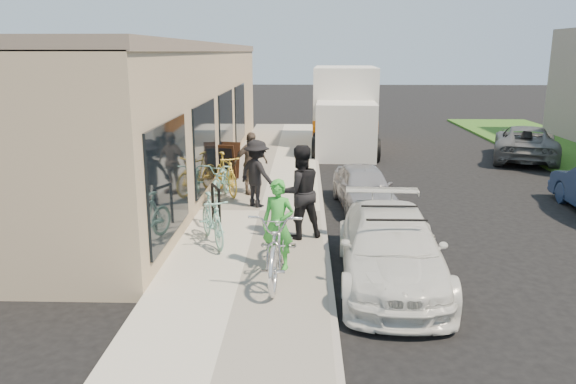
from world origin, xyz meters
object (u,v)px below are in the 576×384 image
object	(u,v)px
tandem_bike	(279,241)
bystander_b	(251,163)
bystander_a	(257,173)
moving_truck	(345,112)
woman_rider	(278,225)
man_standing	(300,192)
sedan_white	(391,248)
cruiser_bike_a	(212,219)
sandwich_board	(227,161)
far_car_gray	(525,143)
sedan_silver	(364,186)
cruiser_bike_c	(226,174)
bike_rack	(216,202)
cruiser_bike_b	(222,180)

from	to	relation	value
tandem_bike	bystander_b	bearing A→B (deg)	102.75
bystander_a	moving_truck	bearing A→B (deg)	-65.38
moving_truck	bystander_b	distance (m)	9.34
woman_rider	man_standing	distance (m)	1.81
sedan_white	cruiser_bike_a	size ratio (longest dim) A/B	2.63
man_standing	sandwich_board	bearing A→B (deg)	-88.87
far_car_gray	man_standing	bearing A→B (deg)	68.05
woman_rider	bystander_a	xyz separation A→B (m)	(-0.73, 4.18, 0.03)
tandem_bike	cruiser_bike_a	world-z (taller)	tandem_bike
sandwich_board	sedan_silver	bearing A→B (deg)	-20.76
far_car_gray	sandwich_board	bearing A→B (deg)	40.39
far_car_gray	woman_rider	bearing A→B (deg)	71.52
sedan_silver	cruiser_bike_c	world-z (taller)	cruiser_bike_c
far_car_gray	cruiser_bike_a	bearing A→B (deg)	63.91
tandem_bike	woman_rider	distance (m)	0.44
cruiser_bike_c	cruiser_bike_a	bearing A→B (deg)	-111.27
bike_rack	cruiser_bike_c	size ratio (longest dim) A/B	0.51
cruiser_bike_c	sandwich_board	bearing A→B (deg)	71.74
sandwich_board	cruiser_bike_a	xyz separation A→B (m)	(0.51, -5.97, -0.06)
woman_rider	cruiser_bike_b	size ratio (longest dim) A/B	0.85
sandwich_board	far_car_gray	xyz separation A→B (m)	(10.66, 4.22, -0.06)
sedan_white	man_standing	xyz separation A→B (m)	(-1.62, 2.01, 0.50)
tandem_bike	cruiser_bike_c	world-z (taller)	tandem_bike
tandem_bike	moving_truck	bearing A→B (deg)	84.51
moving_truck	tandem_bike	distance (m)	14.83
tandem_bike	cruiser_bike_a	xyz separation A→B (m)	(-1.44, 1.71, -0.14)
sedan_silver	far_car_gray	world-z (taller)	far_car_gray
cruiser_bike_a	far_car_gray	bearing A→B (deg)	22.04
cruiser_bike_b	cruiser_bike_a	bearing A→B (deg)	-80.58
far_car_gray	bystander_b	bearing A→B (deg)	50.46
sedan_silver	moving_truck	xyz separation A→B (m)	(0.14, 9.58, 0.92)
far_car_gray	bystander_b	world-z (taller)	bystander_b
man_standing	cruiser_bike_a	distance (m)	1.89
woman_rider	bystander_b	size ratio (longest dim) A/B	0.96
bystander_a	bystander_b	size ratio (longest dim) A/B	0.99
cruiser_bike_c	cruiser_bike_b	bearing A→B (deg)	-118.27
tandem_bike	cruiser_bike_b	distance (m)	5.53
woman_rider	cruiser_bike_b	xyz separation A→B (m)	(-1.72, 4.84, -0.31)
sedan_silver	far_car_gray	bearing A→B (deg)	40.09
sandwich_board	bystander_a	bearing A→B (deg)	-56.29
sandwich_board	cruiser_bike_a	world-z (taller)	sandwich_board
bystander_b	tandem_bike	bearing A→B (deg)	-108.91
bike_rack	sandwich_board	xyz separation A→B (m)	(-0.42, 4.86, -0.01)
sedan_silver	bystander_a	distance (m)	2.82
bike_rack	sedan_white	distance (m)	4.38
sedan_silver	tandem_bike	world-z (taller)	tandem_bike
far_car_gray	tandem_bike	bearing A→B (deg)	72.59
moving_truck	cruiser_bike_a	world-z (taller)	moving_truck
sedan_silver	bystander_a	world-z (taller)	bystander_a
moving_truck	cruiser_bike_a	distance (m)	13.46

